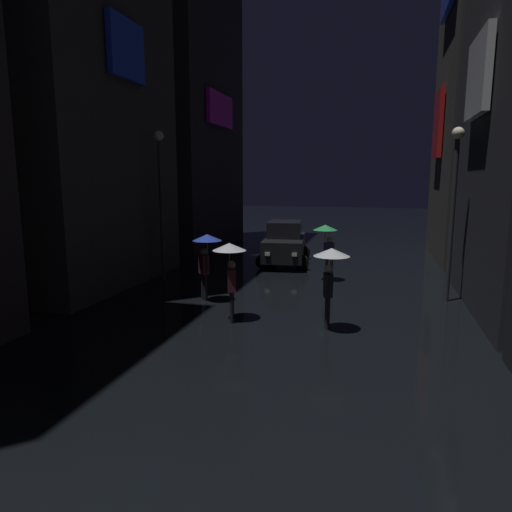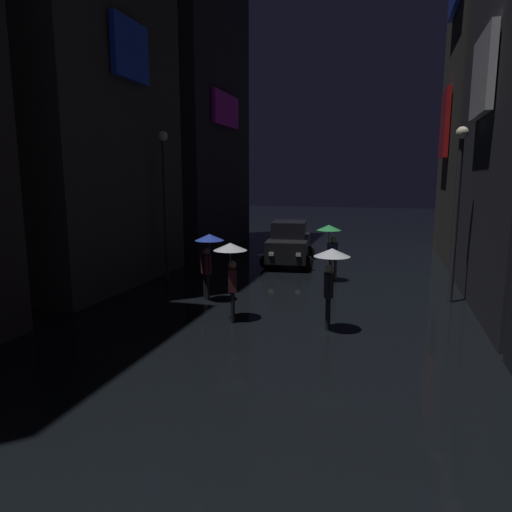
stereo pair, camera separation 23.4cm
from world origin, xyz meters
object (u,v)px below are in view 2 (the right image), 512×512
object	(u,v)px
pedestrian_far_right_clear	(231,260)
streetlamp_left_far	(165,188)
pedestrian_midstreet_left_blue	(208,248)
streetlamp_right_far	(458,194)
pedestrian_foreground_left_green	(330,237)
car_distant	(289,243)
pedestrian_midstreet_centre_clear	(331,266)

from	to	relation	value
pedestrian_far_right_clear	streetlamp_left_far	size ratio (longest dim) A/B	0.38
pedestrian_midstreet_left_blue	streetlamp_right_far	xyz separation A→B (m)	(7.29, 1.91, 1.67)
pedestrian_foreground_left_green	pedestrian_far_right_clear	bearing A→B (deg)	-109.23
car_distant	streetlamp_right_far	bearing A→B (deg)	-38.53
pedestrian_far_right_clear	car_distant	size ratio (longest dim) A/B	0.49
pedestrian_midstreet_left_blue	streetlamp_right_far	world-z (taller)	streetlamp_right_far
pedestrian_foreground_left_green	streetlamp_right_far	bearing A→B (deg)	-25.62
streetlamp_left_far	streetlamp_right_far	xyz separation A→B (m)	(10.00, -0.56, -0.11)
pedestrian_midstreet_left_blue	pedestrian_far_right_clear	bearing A→B (deg)	-52.14
pedestrian_foreground_left_green	streetlamp_left_far	size ratio (longest dim) A/B	0.38
pedestrian_midstreet_left_blue	pedestrian_midstreet_centre_clear	world-z (taller)	same
streetlamp_left_far	pedestrian_midstreet_left_blue	bearing A→B (deg)	-42.27
streetlamp_right_far	pedestrian_midstreet_centre_clear	bearing A→B (deg)	-131.23
pedestrian_midstreet_centre_clear	car_distant	size ratio (longest dim) A/B	0.49
pedestrian_midstreet_left_blue	streetlamp_left_far	bearing A→B (deg)	137.73
pedestrian_foreground_left_green	car_distant	size ratio (longest dim) A/B	0.49
car_distant	streetlamp_left_far	bearing A→B (deg)	-131.12
pedestrian_far_right_clear	pedestrian_midstreet_left_blue	xyz separation A→B (m)	(-1.35, 1.74, 0.00)
car_distant	pedestrian_foreground_left_green	bearing A→B (deg)	-53.94
pedestrian_foreground_left_green	pedestrian_midstreet_centre_clear	distance (m)	5.70
pedestrian_far_right_clear	pedestrian_midstreet_centre_clear	xyz separation A→B (m)	(2.66, -0.10, 0.00)
pedestrian_far_right_clear	streetlamp_right_far	bearing A→B (deg)	31.56
pedestrian_midstreet_centre_clear	streetlamp_right_far	bearing A→B (deg)	48.77
pedestrian_midstreet_centre_clear	streetlamp_left_far	size ratio (longest dim) A/B	0.38
pedestrian_foreground_left_green	streetlamp_right_far	world-z (taller)	streetlamp_right_far
pedestrian_far_right_clear	pedestrian_foreground_left_green	distance (m)	5.89
pedestrian_midstreet_left_blue	pedestrian_foreground_left_green	size ratio (longest dim) A/B	1.00
pedestrian_midstreet_left_blue	pedestrian_foreground_left_green	bearing A→B (deg)	49.24
pedestrian_far_right_clear	pedestrian_foreground_left_green	bearing A→B (deg)	70.77
pedestrian_foreground_left_green	car_distant	distance (m)	3.80
streetlamp_right_far	pedestrian_far_right_clear	bearing A→B (deg)	-148.44
car_distant	streetlamp_left_far	size ratio (longest dim) A/B	0.78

